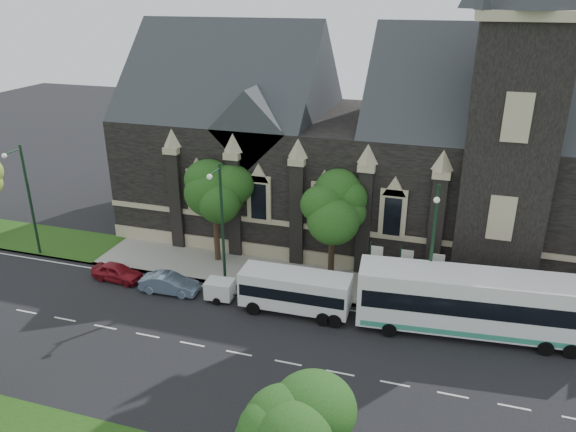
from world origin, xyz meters
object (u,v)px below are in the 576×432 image
at_px(tree_walk_left, 218,191).
at_px(street_lamp_far, 27,195).
at_px(banner_flag_left, 374,264).
at_px(tour_coach, 473,302).
at_px(street_lamp_mid, 221,219).
at_px(shuttle_bus, 295,290).
at_px(tree_walk_right, 337,203).
at_px(banner_flag_right, 434,272).
at_px(street_lamp_near, 432,246).
at_px(banner_flag_center, 404,268).
at_px(car_far_red, 117,272).
at_px(tree_park_east, 295,428).
at_px(box_trailer, 220,289).
at_px(sedan, 169,284).

bearing_deg(tree_walk_left, street_lamp_far, -165.74).
height_order(banner_flag_left, tour_coach, banner_flag_left).
distance_m(street_lamp_mid, shuttle_bus, 7.04).
bearing_deg(tree_walk_right, banner_flag_right, -13.60).
height_order(tree_walk_left, tour_coach, tree_walk_left).
bearing_deg(street_lamp_near, tree_walk_right, 151.94).
height_order(banner_flag_center, banner_flag_right, same).
xyz_separation_m(banner_flag_right, car_far_red, (-21.97, -3.49, -1.73)).
bearing_deg(street_lamp_mid, street_lamp_near, 0.00).
height_order(tree_park_east, car_far_red, tree_park_east).
xyz_separation_m(shuttle_bus, box_trailer, (-5.29, -0.13, -0.78)).
bearing_deg(banner_flag_right, shuttle_bus, -156.52).
bearing_deg(street_lamp_far, street_lamp_near, 0.00).
bearing_deg(sedan, tree_park_east, -140.16).
xyz_separation_m(street_lamp_mid, sedan, (-3.22, -2.02, -4.43)).
relative_size(box_trailer, sedan, 0.66).
bearing_deg(tree_walk_left, street_lamp_near, -12.87).
height_order(tree_walk_right, box_trailer, tree_walk_right).
distance_m(tree_walk_right, tree_walk_left, 9.01).
distance_m(tree_walk_left, car_far_red, 9.35).
height_order(banner_flag_right, tour_coach, banner_flag_right).
relative_size(street_lamp_mid, banner_flag_left, 2.25).
bearing_deg(sedan, banner_flag_left, -76.88).
bearing_deg(tour_coach, tree_park_east, -118.30).
distance_m(street_lamp_near, street_lamp_mid, 14.00).
bearing_deg(tour_coach, car_far_red, 176.18).
height_order(street_lamp_mid, banner_flag_left, street_lamp_mid).
bearing_deg(tour_coach, tree_walk_right, 149.13).
bearing_deg(tree_park_east, street_lamp_mid, 121.79).
bearing_deg(tree_walk_left, shuttle_bus, -35.15).
xyz_separation_m(tree_walk_left, banner_flag_center, (14.08, -1.70, -3.35)).
xyz_separation_m(tree_walk_right, street_lamp_near, (6.79, -3.62, -0.71)).
distance_m(street_lamp_near, tour_coach, 4.13).
bearing_deg(tree_park_east, sedan, 132.93).
distance_m(tree_walk_right, banner_flag_center, 6.36).
bearing_deg(banner_flag_left, banner_flag_right, 0.00).
relative_size(banner_flag_left, tour_coach, 0.29).
bearing_deg(tour_coach, banner_flag_left, 150.93).
relative_size(tree_walk_right, car_far_red, 2.05).
xyz_separation_m(tree_walk_right, tour_coach, (9.52, -4.54, -3.65)).
bearing_deg(tree_walk_right, banner_flag_center, -18.64).
xyz_separation_m(street_lamp_near, banner_flag_right, (0.29, 1.91, -2.73)).
bearing_deg(tree_walk_left, street_lamp_mid, -63.53).
bearing_deg(banner_flag_right, tour_coach, -49.17).
relative_size(street_lamp_near, shuttle_bus, 1.25).
relative_size(tree_walk_left, tour_coach, 0.55).
bearing_deg(banner_flag_right, tree_walk_left, 173.96).
height_order(banner_flag_left, banner_flag_right, same).
bearing_deg(tour_coach, banner_flag_right, 125.48).
distance_m(banner_flag_center, sedan, 16.08).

